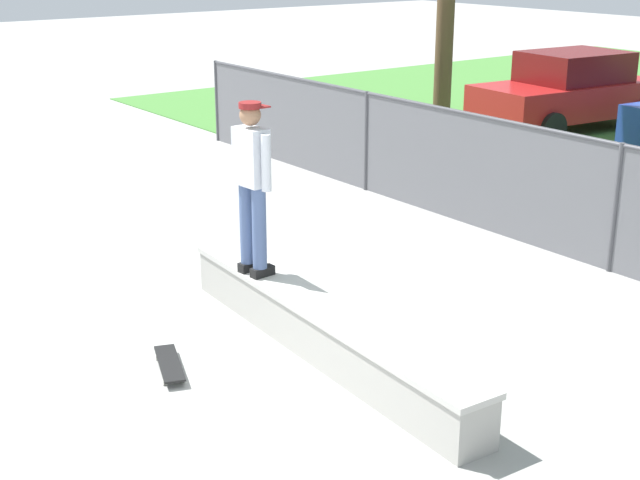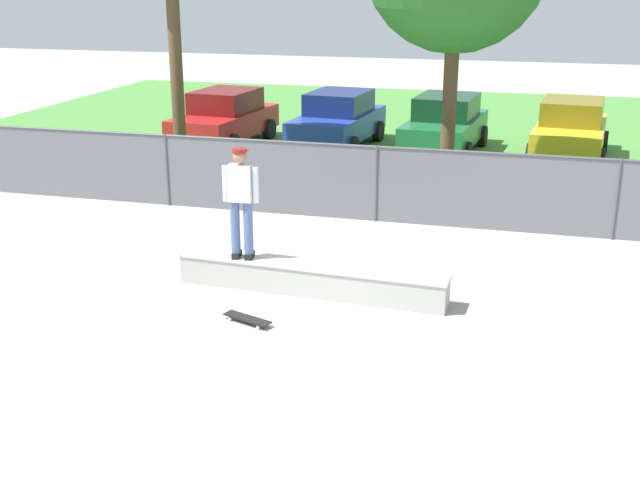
{
  "view_description": "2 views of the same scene",
  "coord_description": "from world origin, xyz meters",
  "px_view_note": "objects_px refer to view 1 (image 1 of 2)",
  "views": [
    {
      "loc": [
        6.22,
        -3.12,
        3.91
      ],
      "look_at": [
        -0.68,
        2.03,
        1.02
      ],
      "focal_mm": 50.27,
      "sensor_mm": 36.0,
      "label": 1
    },
    {
      "loc": [
        3.1,
        -10.07,
        4.99
      ],
      "look_at": [
        -0.17,
        2.08,
        0.81
      ],
      "focal_mm": 45.19,
      "sensor_mm": 36.0,
      "label": 2
    }
  ],
  "objects_px": {
    "skateboard": "(169,364)",
    "car_red": "(569,91)",
    "concrete_ledge": "(322,330)",
    "skateboarder": "(252,180)"
  },
  "relations": [
    {
      "from": "skateboarder",
      "to": "car_red",
      "type": "distance_m",
      "value": 11.93
    },
    {
      "from": "concrete_ledge",
      "to": "skateboard",
      "type": "relative_size",
      "value": 5.56
    },
    {
      "from": "concrete_ledge",
      "to": "skateboarder",
      "type": "height_order",
      "value": "skateboarder"
    },
    {
      "from": "skateboard",
      "to": "skateboarder",
      "type": "bearing_deg",
      "value": 112.34
    },
    {
      "from": "skateboard",
      "to": "car_red",
      "type": "bearing_deg",
      "value": 112.79
    },
    {
      "from": "concrete_ledge",
      "to": "skateboard",
      "type": "height_order",
      "value": "concrete_ledge"
    },
    {
      "from": "skateboarder",
      "to": "skateboard",
      "type": "relative_size",
      "value": 2.24
    },
    {
      "from": "concrete_ledge",
      "to": "car_red",
      "type": "height_order",
      "value": "car_red"
    },
    {
      "from": "skateboarder",
      "to": "car_red",
      "type": "relative_size",
      "value": 0.42
    },
    {
      "from": "car_red",
      "to": "concrete_ledge",
      "type": "bearing_deg",
      "value": -62.16
    }
  ]
}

